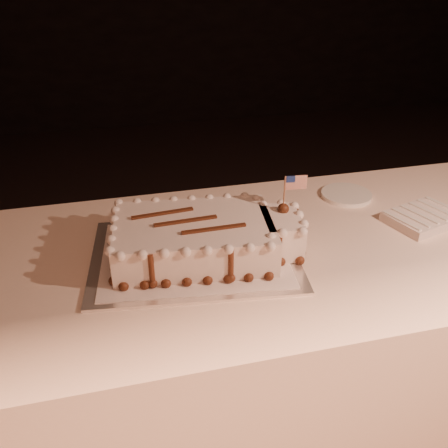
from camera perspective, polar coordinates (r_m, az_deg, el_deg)
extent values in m
cube|color=#FFDEC5|center=(1.63, 9.33, -13.15)|extent=(2.40, 0.80, 0.75)
cube|color=white|center=(1.31, -3.40, -3.59)|extent=(0.58, 0.46, 0.01)
cube|color=white|center=(1.31, -3.40, -3.41)|extent=(0.52, 0.42, 0.00)
cube|color=white|center=(1.28, -3.47, -1.59)|extent=(0.43, 0.31, 0.10)
cube|color=white|center=(1.31, 6.52, -0.96)|extent=(0.11, 0.16, 0.10)
sphere|color=#5A2B16|center=(1.20, -11.40, -7.00)|extent=(0.02, 0.02, 0.02)
sphere|color=#5A2B16|center=(1.20, -9.03, -6.88)|extent=(0.02, 0.02, 0.02)
sphere|color=#5A2B16|center=(1.19, -6.64, -6.75)|extent=(0.02, 0.02, 0.02)
sphere|color=#5A2B16|center=(1.19, -4.26, -6.61)|extent=(0.02, 0.02, 0.02)
sphere|color=#5A2B16|center=(1.20, -1.88, -6.45)|extent=(0.02, 0.02, 0.02)
sphere|color=#5A2B16|center=(1.20, 0.49, -6.29)|extent=(0.02, 0.02, 0.02)
sphere|color=#5A2B16|center=(1.21, 2.84, -6.12)|extent=(0.02, 0.02, 0.02)
sphere|color=#5A2B16|center=(1.22, 5.15, -5.94)|extent=(0.02, 0.02, 0.02)
sphere|color=#5A2B16|center=(1.25, 5.22, -4.85)|extent=(0.02, 0.02, 0.02)
sphere|color=#5A2B16|center=(1.27, 6.50, -4.30)|extent=(0.02, 0.02, 0.02)
sphere|color=#5A2B16|center=(1.28, 8.66, -4.13)|extent=(0.02, 0.02, 0.02)
sphere|color=#5A2B16|center=(1.31, 8.83, -3.22)|extent=(0.02, 0.02, 0.02)
sphere|color=#5A2B16|center=(1.35, 8.30, -2.10)|extent=(0.02, 0.02, 0.02)
sphere|color=#5A2B16|center=(1.39, 7.81, -1.04)|extent=(0.02, 0.02, 0.02)
sphere|color=#5A2B16|center=(1.40, 6.36, -0.77)|extent=(0.02, 0.02, 0.02)
sphere|color=#5A2B16|center=(1.39, 4.37, -0.89)|extent=(0.02, 0.02, 0.02)
sphere|color=#5A2B16|center=(1.42, 3.57, -0.19)|extent=(0.02, 0.02, 0.02)
sphere|color=#5A2B16|center=(1.43, 2.30, 0.15)|extent=(0.02, 0.02, 0.02)
sphere|color=#5A2B16|center=(1.43, 0.34, 0.04)|extent=(0.02, 0.02, 0.02)
sphere|color=#5A2B16|center=(1.42, -1.64, -0.08)|extent=(0.02, 0.02, 0.02)
sphere|color=#5A2B16|center=(1.42, -3.63, -0.20)|extent=(0.02, 0.02, 0.02)
sphere|color=#5A2B16|center=(1.42, -5.62, -0.32)|extent=(0.02, 0.02, 0.02)
sphere|color=#5A2B16|center=(1.42, -7.62, -0.44)|extent=(0.02, 0.02, 0.02)
sphere|color=#5A2B16|center=(1.42, -9.61, -0.56)|extent=(0.02, 0.02, 0.02)
sphere|color=#5A2B16|center=(1.43, -11.60, -0.67)|extent=(0.02, 0.02, 0.02)
sphere|color=#5A2B16|center=(1.39, -11.93, -1.59)|extent=(0.02, 0.02, 0.02)
sphere|color=#5A2B16|center=(1.35, -12.06, -2.67)|extent=(0.02, 0.02, 0.02)
sphere|color=#5A2B16|center=(1.30, -12.20, -3.83)|extent=(0.02, 0.02, 0.02)
sphere|color=#5A2B16|center=(1.26, -12.34, -5.06)|extent=(0.02, 0.02, 0.02)
sphere|color=#5A2B16|center=(1.22, -12.50, -6.37)|extent=(0.02, 0.02, 0.02)
sphere|color=white|center=(1.15, -11.81, -3.64)|extent=(0.02, 0.02, 0.02)
sphere|color=white|center=(1.15, -9.35, -3.50)|extent=(0.02, 0.02, 0.02)
sphere|color=white|center=(1.15, -6.88, -3.36)|extent=(0.02, 0.02, 0.02)
sphere|color=white|center=(1.15, -4.41, -3.22)|extent=(0.02, 0.02, 0.02)
sphere|color=white|center=(1.15, -1.94, -3.06)|extent=(0.02, 0.02, 0.02)
sphere|color=white|center=(1.15, 0.51, -2.91)|extent=(0.02, 0.02, 0.02)
sphere|color=white|center=(1.16, 2.94, -2.74)|extent=(0.02, 0.02, 0.02)
sphere|color=white|center=(1.17, 5.33, -2.58)|extent=(0.02, 0.02, 0.02)
sphere|color=white|center=(1.20, 5.40, -1.54)|extent=(0.02, 0.02, 0.02)
sphere|color=white|center=(1.23, 6.72, -1.03)|extent=(0.02, 0.02, 0.02)
sphere|color=white|center=(1.24, 8.95, -0.89)|extent=(0.02, 0.02, 0.02)
sphere|color=white|center=(1.27, 9.12, -0.03)|extent=(0.02, 0.02, 0.02)
sphere|color=white|center=(1.31, 8.57, 1.03)|extent=(0.02, 0.02, 0.02)
sphere|color=white|center=(1.35, 8.05, 2.03)|extent=(0.02, 0.02, 0.02)
sphere|color=white|center=(1.36, 6.55, 2.29)|extent=(0.02, 0.02, 0.02)
sphere|color=white|center=(1.35, 4.51, 2.18)|extent=(0.02, 0.02, 0.02)
sphere|color=white|center=(1.38, 3.68, 2.84)|extent=(0.02, 0.02, 0.02)
sphere|color=white|center=(1.39, 2.37, 3.16)|extent=(0.02, 0.02, 0.02)
sphere|color=white|center=(1.39, 0.35, 3.06)|extent=(0.02, 0.02, 0.02)
sphere|color=white|center=(1.38, -1.69, 2.95)|extent=(0.02, 0.02, 0.02)
sphere|color=white|center=(1.38, -3.74, 2.83)|extent=(0.02, 0.02, 0.02)
sphere|color=white|center=(1.38, -5.79, 2.71)|extent=(0.02, 0.02, 0.02)
sphere|color=white|center=(1.38, -7.85, 2.59)|extent=(0.02, 0.02, 0.02)
sphere|color=white|center=(1.38, -9.90, 2.46)|extent=(0.02, 0.02, 0.02)
sphere|color=white|center=(1.39, -11.94, 2.33)|extent=(0.02, 0.02, 0.02)
sphere|color=white|center=(1.35, -12.30, 1.47)|extent=(0.02, 0.02, 0.02)
sphere|color=white|center=(1.30, -12.44, 0.45)|extent=(0.02, 0.02, 0.02)
sphere|color=white|center=(1.26, -12.59, -0.63)|extent=(0.02, 0.02, 0.02)
sphere|color=white|center=(1.22, -12.76, -1.80)|extent=(0.02, 0.02, 0.02)
sphere|color=white|center=(1.18, -12.94, -3.05)|extent=(0.02, 0.02, 0.02)
cylinder|color=#5A2B16|center=(1.17, -8.27, -5.25)|extent=(0.01, 0.01, 0.09)
sphere|color=#5A2B16|center=(1.19, -8.14, -6.75)|extent=(0.02, 0.02, 0.02)
cylinder|color=#5A2B16|center=(1.18, 0.80, -4.69)|extent=(0.01, 0.01, 0.09)
sphere|color=#5A2B16|center=(1.20, 0.79, -6.19)|extent=(0.02, 0.02, 0.02)
cylinder|color=#5A2B16|center=(1.25, 6.32, -2.79)|extent=(0.01, 0.01, 0.09)
sphere|color=#5A2B16|center=(1.27, 6.23, -4.24)|extent=(0.02, 0.02, 0.02)
cylinder|color=#5A2B16|center=(1.36, 8.11, 0.03)|extent=(0.01, 0.01, 0.09)
sphere|color=#5A2B16|center=(1.38, 8.00, -1.35)|extent=(0.02, 0.02, 0.02)
cylinder|color=#5A2B16|center=(1.42, 3.49, 1.59)|extent=(0.01, 0.01, 0.09)
sphere|color=#5A2B16|center=(1.44, 3.45, 0.25)|extent=(0.02, 0.02, 0.02)
cylinder|color=#5A2B16|center=(1.40, -3.93, 1.21)|extent=(0.01, 0.01, 0.09)
sphere|color=#5A2B16|center=(1.42, -3.88, -0.14)|extent=(0.02, 0.02, 0.02)
cylinder|color=#5A2B16|center=(1.41, -11.51, 0.76)|extent=(0.01, 0.01, 0.09)
sphere|color=#5A2B16|center=(1.42, -11.36, -0.58)|extent=(0.02, 0.02, 0.02)
cylinder|color=#5A2B16|center=(1.26, -12.48, -3.07)|extent=(0.01, 0.01, 0.09)
sphere|color=#5A2B16|center=(1.28, -12.30, -4.51)|extent=(0.02, 0.02, 0.02)
cube|color=#5A2B16|center=(1.30, -7.03, 1.23)|extent=(0.16, 0.03, 0.01)
cube|color=#5A2B16|center=(1.26, -4.40, 0.36)|extent=(0.16, 0.02, 0.01)
cube|color=#5A2B16|center=(1.22, -1.16, -0.54)|extent=(0.16, 0.01, 0.01)
sphere|color=#5A2B16|center=(1.31, 6.79, 1.73)|extent=(0.03, 0.03, 0.03)
cylinder|color=#A66847|center=(1.30, 6.88, 3.14)|extent=(0.00, 0.00, 0.11)
cube|color=red|center=(1.29, 8.26, 4.72)|extent=(0.06, 0.01, 0.04)
cube|color=navy|center=(1.28, 7.63, 5.11)|extent=(0.02, 0.01, 0.02)
cube|color=silver|center=(1.58, 21.75, 0.66)|extent=(0.24, 0.20, 0.03)
cube|color=white|center=(1.50, 19.63, 0.36)|extent=(0.05, 0.13, 0.01)
cube|color=white|center=(1.53, 20.55, 0.70)|extent=(0.05, 0.13, 0.01)
cube|color=white|center=(1.56, 21.43, 1.03)|extent=(0.05, 0.13, 0.01)
cube|color=white|center=(1.58, 22.29, 1.34)|extent=(0.05, 0.13, 0.01)
cube|color=white|center=(1.61, 23.12, 1.65)|extent=(0.05, 0.13, 0.01)
cube|color=white|center=(1.64, 23.91, 1.94)|extent=(0.05, 0.13, 0.01)
cylinder|color=white|center=(1.67, 13.81, 3.26)|extent=(0.16, 0.16, 0.01)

